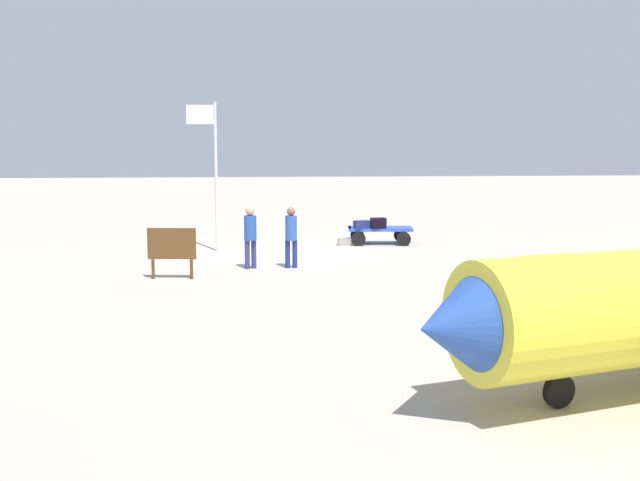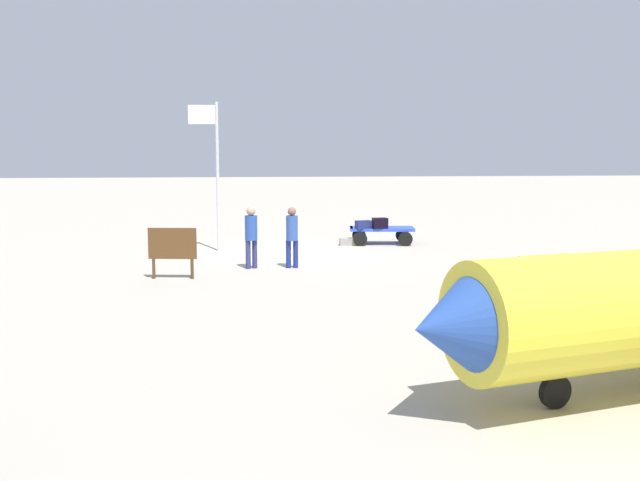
# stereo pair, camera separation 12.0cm
# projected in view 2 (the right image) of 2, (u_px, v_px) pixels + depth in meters

# --- Properties ---
(ground_plane) EXTENTS (120.00, 120.00, 0.00)m
(ground_plane) POSITION_uv_depth(u_px,v_px,m) (287.00, 254.00, 22.99)
(ground_plane) COLOR #ADA394
(luggage_cart) EXTENTS (2.30, 1.40, 0.58)m
(luggage_cart) POSITION_uv_depth(u_px,v_px,m) (381.00, 231.00, 25.24)
(luggage_cart) COLOR blue
(luggage_cart) RESTS_ON ground
(suitcase_dark) EXTENTS (0.53, 0.40, 0.36)m
(suitcase_dark) POSITION_uv_depth(u_px,v_px,m) (380.00, 223.00, 24.84)
(suitcase_dark) COLOR black
(suitcase_dark) RESTS_ON luggage_cart
(suitcase_olive) EXTENTS (0.57, 0.41, 0.27)m
(suitcase_olive) POSITION_uv_depth(u_px,v_px,m) (363.00, 224.00, 24.85)
(suitcase_olive) COLOR navy
(suitcase_olive) RESTS_ON luggage_cart
(suitcase_navy) EXTENTS (0.55, 0.36, 0.24)m
(suitcase_navy) POSITION_uv_depth(u_px,v_px,m) (348.00, 242.00, 24.95)
(suitcase_navy) COLOR gray
(suitcase_navy) RESTS_ON ground
(worker_lead) EXTENTS (0.34, 0.33, 1.68)m
(worker_lead) POSITION_uv_depth(u_px,v_px,m) (292.00, 233.00, 20.16)
(worker_lead) COLOR navy
(worker_lead) RESTS_ON ground
(worker_trailing) EXTENTS (0.45, 0.45, 1.71)m
(worker_trailing) POSITION_uv_depth(u_px,v_px,m) (251.00, 232.00, 20.05)
(worker_trailing) COLOR navy
(worker_trailing) RESTS_ON ground
(flagpole) EXTENTS (0.94, 0.10, 4.74)m
(flagpole) POSITION_uv_depth(u_px,v_px,m) (214.00, 162.00, 23.29)
(flagpole) COLOR silver
(flagpole) RESTS_ON ground
(signboard) EXTENTS (1.22, 0.24, 1.30)m
(signboard) POSITION_uv_depth(u_px,v_px,m) (172.00, 246.00, 18.49)
(signboard) COLOR #4C3319
(signboard) RESTS_ON ground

